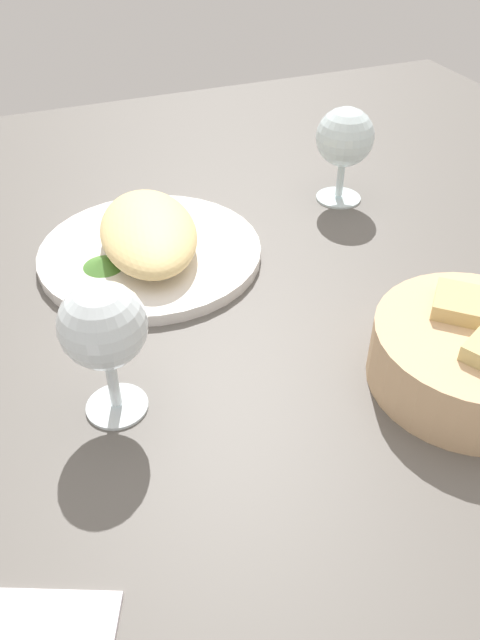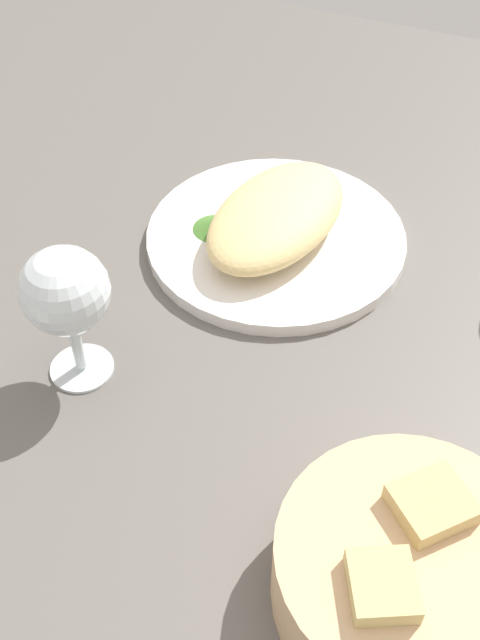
# 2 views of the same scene
# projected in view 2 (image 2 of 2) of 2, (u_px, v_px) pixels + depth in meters

# --- Properties ---
(ground_plane) EXTENTS (1.40, 1.40, 0.02)m
(ground_plane) POSITION_uv_depth(u_px,v_px,m) (292.00, 381.00, 0.68)
(ground_plane) COLOR #5D5953
(plate) EXTENTS (0.27, 0.27, 0.01)m
(plate) POSITION_uv_depth(u_px,v_px,m) (276.00, 238.00, 0.79)
(plate) COLOR white
(plate) RESTS_ON ground_plane
(omelette) EXTENTS (0.21, 0.14, 0.05)m
(omelette) POSITION_uv_depth(u_px,v_px,m) (277.00, 216.00, 0.77)
(omelette) COLOR #EBCA83
(omelette) RESTS_ON plate
(lettuce_garnish) EXTENTS (0.05, 0.05, 0.01)m
(lettuce_garnish) POSITION_uv_depth(u_px,v_px,m) (215.00, 225.00, 0.79)
(lettuce_garnish) COLOR #477C30
(lettuce_garnish) RESTS_ON plate
(bread_basket) EXTENTS (0.18, 0.18, 0.08)m
(bread_basket) POSITION_uv_depth(u_px,v_px,m) (409.00, 571.00, 0.51)
(bread_basket) COLOR #D6AE81
(bread_basket) RESTS_ON ground_plane
(wine_glass_near) EXTENTS (0.07, 0.07, 0.13)m
(wine_glass_near) POSITION_uv_depth(u_px,v_px,m) (66.00, 295.00, 0.61)
(wine_glass_near) COLOR silver
(wine_glass_near) RESTS_ON ground_plane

